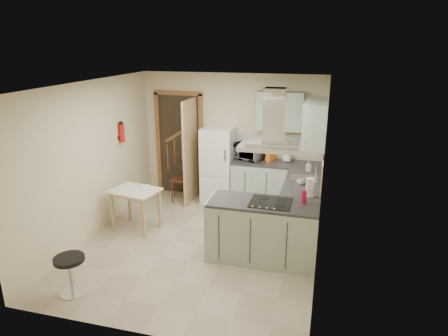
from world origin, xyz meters
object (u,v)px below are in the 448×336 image
(drop_leaf_table, at_px, (136,210))
(stool, at_px, (71,275))
(peninsula, at_px, (263,231))
(microwave, at_px, (249,151))
(fridge, at_px, (218,165))
(extractor_hood, at_px, (273,146))
(bentwood_chair, at_px, (181,179))

(drop_leaf_table, relative_size, stool, 1.48)
(peninsula, height_order, stool, peninsula)
(drop_leaf_table, height_order, microwave, microwave)
(microwave, bearing_deg, stool, -92.59)
(fridge, distance_m, extractor_hood, 2.57)
(peninsula, xyz_separation_m, drop_leaf_table, (-2.23, 0.42, -0.09))
(drop_leaf_table, bearing_deg, extractor_hood, 0.74)
(peninsula, bearing_deg, drop_leaf_table, 169.38)
(bentwood_chair, bearing_deg, stool, -107.86)
(peninsula, bearing_deg, extractor_hood, 0.00)
(drop_leaf_table, bearing_deg, microwave, 56.73)
(peninsula, distance_m, extractor_hood, 1.27)
(fridge, relative_size, peninsula, 0.97)
(stool, bearing_deg, extractor_hood, 32.27)
(fridge, relative_size, bentwood_chair, 1.69)
(drop_leaf_table, bearing_deg, peninsula, 0.30)
(stool, bearing_deg, peninsula, 33.43)
(extractor_hood, relative_size, microwave, 1.65)
(fridge, distance_m, bentwood_chair, 0.82)
(stool, bearing_deg, fridge, 74.11)
(fridge, relative_size, extractor_hood, 1.67)
(peninsula, height_order, drop_leaf_table, peninsula)
(bentwood_chair, bearing_deg, extractor_hood, -55.54)
(extractor_hood, bearing_deg, peninsula, 180.00)
(extractor_hood, xyz_separation_m, microwave, (-0.74, 2.06, -0.67))
(microwave, bearing_deg, drop_leaf_table, -112.79)
(bentwood_chair, relative_size, microwave, 1.62)
(peninsula, xyz_separation_m, extractor_hood, (0.10, 0.00, 1.27))
(extractor_hood, distance_m, microwave, 2.29)
(drop_leaf_table, relative_size, bentwood_chair, 0.86)
(fridge, relative_size, drop_leaf_table, 1.97)
(peninsula, distance_m, stool, 2.65)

